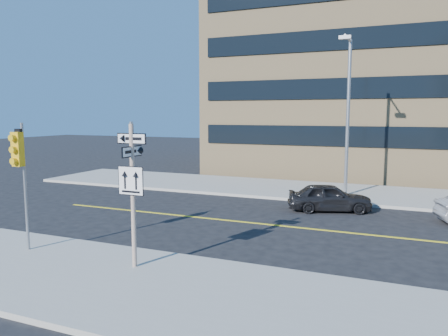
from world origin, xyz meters
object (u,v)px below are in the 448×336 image
at_px(traffic_signal, 19,160).
at_px(streetlight_a, 348,107).
at_px(sign_pole, 132,186).
at_px(parked_car_a, 329,197).

bearing_deg(traffic_signal, streetlight_a, 59.20).
distance_m(traffic_signal, streetlight_a, 15.72).
relative_size(sign_pole, parked_car_a, 1.09).
bearing_deg(traffic_signal, sign_pole, 2.11).
bearing_deg(streetlight_a, parked_car_a, -94.27).
bearing_deg(sign_pole, traffic_signal, -177.89).
xyz_separation_m(traffic_signal, streetlight_a, (8.00, 13.42, 1.73)).
xyz_separation_m(parked_car_a, streetlight_a, (0.25, 3.31, 4.12)).
height_order(parked_car_a, streetlight_a, streetlight_a).
height_order(sign_pole, streetlight_a, streetlight_a).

